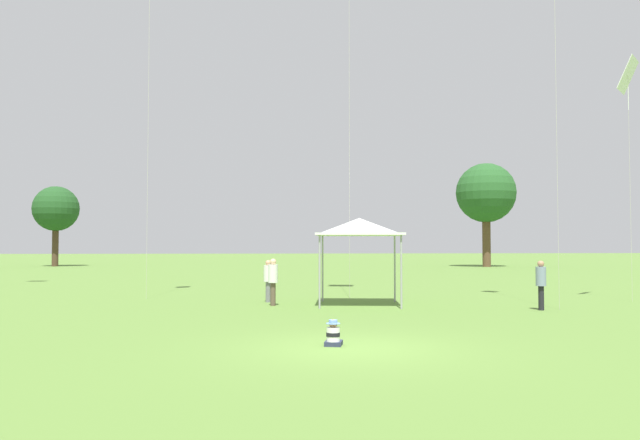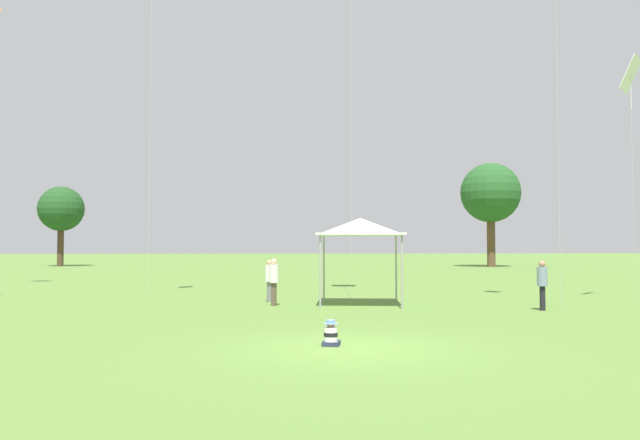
% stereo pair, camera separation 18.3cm
% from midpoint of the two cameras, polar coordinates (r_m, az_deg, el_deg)
% --- Properties ---
extents(ground_plane, '(300.00, 300.00, 0.00)m').
position_cam_midpoint_polar(ground_plane, '(13.53, 2.48, -11.67)').
color(ground_plane, '#567A33').
extents(seated_toddler, '(0.46, 0.53, 0.58)m').
position_cam_midpoint_polar(seated_toddler, '(13.84, 0.83, -10.45)').
color(seated_toddler, '#282D47').
rests_on(seated_toddler, ground).
extents(person_standing_0, '(0.49, 0.49, 1.62)m').
position_cam_midpoint_polar(person_standing_0, '(24.22, -4.98, -5.23)').
color(person_standing_0, slate).
rests_on(person_standing_0, ground).
extents(person_standing_2, '(0.48, 0.48, 1.67)m').
position_cam_midpoint_polar(person_standing_2, '(22.43, 19.33, -5.25)').
color(person_standing_2, black).
rests_on(person_standing_2, ground).
extents(person_standing_3, '(0.44, 0.44, 1.71)m').
position_cam_midpoint_polar(person_standing_3, '(22.80, -4.54, -5.27)').
color(person_standing_3, brown).
rests_on(person_standing_3, ground).
extents(canopy_tent, '(3.54, 3.54, 3.20)m').
position_cam_midpoint_polar(canopy_tent, '(23.07, 3.39, -0.67)').
color(canopy_tent, white).
rests_on(canopy_tent, ground).
extents(kite_3, '(1.35, 1.41, 9.56)m').
position_cam_midpoint_polar(kite_3, '(27.99, 26.16, 11.56)').
color(kite_3, white).
rests_on(kite_3, ground).
extents(distant_tree_0, '(4.67, 4.67, 8.34)m').
position_cam_midpoint_polar(distant_tree_0, '(70.41, -23.07, 0.91)').
color(distant_tree_0, '#473323').
rests_on(distant_tree_0, ground).
extents(distant_tree_1, '(6.05, 6.05, 10.56)m').
position_cam_midpoint_polar(distant_tree_1, '(65.76, 14.86, 2.35)').
color(distant_tree_1, brown).
rests_on(distant_tree_1, ground).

